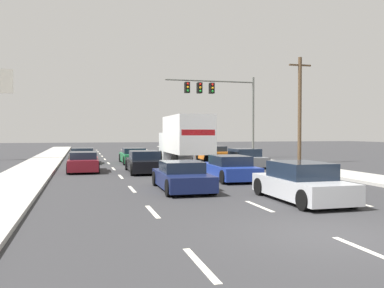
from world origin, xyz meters
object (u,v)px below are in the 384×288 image
at_px(car_silver, 301,183).
at_px(car_gray, 244,159).
at_px(car_navy, 182,177).
at_px(car_blue, 229,168).
at_px(box_truck, 185,138).
at_px(car_black, 144,163).
at_px(car_green, 134,156).
at_px(utility_pole_mid, 300,109).
at_px(traffic_signal_mast, 215,95).
at_px(car_maroon, 84,162).
at_px(car_tan, 83,156).
at_px(car_orange, 213,154).

bearing_deg(car_silver, car_gray, 75.45).
bearing_deg(car_navy, car_blue, 43.79).
bearing_deg(box_truck, car_black, -131.33).
xyz_separation_m(car_green, utility_pole_mid, (12.22, -3.40, 3.63)).
relative_size(car_blue, traffic_signal_mast, 0.55).
relative_size(car_green, box_truck, 0.60).
bearing_deg(car_silver, box_truck, 90.81).
height_order(car_maroon, car_gray, car_gray).
xyz_separation_m(car_green, box_truck, (3.11, -3.62, 1.46)).
xyz_separation_m(car_gray, utility_pole_mid, (5.39, 2.14, 3.59)).
bearing_deg(car_maroon, car_green, 58.51).
relative_size(car_navy, utility_pole_mid, 0.54).
distance_m(car_tan, car_silver, 21.11).
bearing_deg(car_black, car_navy, -87.35).
bearing_deg(car_black, car_green, 87.65).
relative_size(car_green, car_blue, 1.01).
bearing_deg(car_gray, car_maroon, -176.89).
bearing_deg(car_gray, utility_pole_mid, 21.67).
relative_size(car_black, utility_pole_mid, 0.58).
distance_m(car_maroon, car_blue, 9.31).
height_order(car_navy, box_truck, box_truck).
xyz_separation_m(car_navy, box_truck, (3.06, 11.71, 1.47)).
relative_size(car_tan, box_truck, 0.56).
xyz_separation_m(car_maroon, car_green, (3.75, 6.12, -0.02)).
height_order(car_tan, utility_pole_mid, utility_pole_mid).
bearing_deg(box_truck, car_silver, -89.19).
relative_size(box_truck, car_orange, 1.77).
bearing_deg(car_gray, car_navy, -124.68).
relative_size(car_maroon, car_gray, 0.98).
height_order(box_truck, car_silver, box_truck).
bearing_deg(car_orange, traffic_signal_mast, 69.02).
xyz_separation_m(box_truck, car_silver, (0.22, -15.40, -1.39)).
bearing_deg(car_gray, traffic_signal_mast, 83.90).
height_order(car_maroon, car_green, car_maroon).
height_order(car_tan, traffic_signal_mast, traffic_signal_mast).
bearing_deg(car_green, car_tan, 167.24).
relative_size(car_silver, car_gray, 0.99).
bearing_deg(car_maroon, car_gray, 3.11).
distance_m(car_tan, car_orange, 10.48).
bearing_deg(car_black, utility_pole_mid, 18.17).
bearing_deg(utility_pole_mid, car_silver, -119.64).
distance_m(car_blue, car_silver, 6.71).
bearing_deg(car_orange, car_green, -172.86).
height_order(car_tan, car_green, car_tan).
distance_m(car_tan, car_black, 9.06).
relative_size(car_silver, traffic_signal_mast, 0.51).
relative_size(car_tan, car_orange, 0.98).
bearing_deg(car_silver, car_maroon, 118.74).
relative_size(car_blue, car_gray, 1.08).
height_order(car_gray, traffic_signal_mast, traffic_signal_mast).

